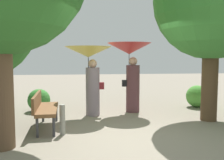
# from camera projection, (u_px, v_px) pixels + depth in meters

# --- Properties ---
(ground_plane) EXTENTS (40.00, 40.00, 0.00)m
(ground_plane) POSITION_uv_depth(u_px,v_px,m) (127.00, 137.00, 5.37)
(ground_plane) COLOR gray
(person_left) EXTENTS (1.33, 1.33, 1.98)m
(person_left) POSITION_uv_depth(u_px,v_px,m) (90.00, 64.00, 7.23)
(person_left) COLOR gray
(person_left) RESTS_ON ground
(person_right) EXTENTS (1.32, 1.32, 2.11)m
(person_right) POSITION_uv_depth(u_px,v_px,m) (130.00, 60.00, 7.70)
(person_right) COLOR #563338
(person_right) RESTS_ON ground
(park_bench) EXTENTS (0.57, 1.52, 0.83)m
(park_bench) POSITION_uv_depth(u_px,v_px,m) (44.00, 107.00, 5.95)
(park_bench) COLOR #38383D
(park_bench) RESTS_ON ground
(bush_path_left) EXTENTS (0.70, 0.70, 0.70)m
(bush_path_left) POSITION_uv_depth(u_px,v_px,m) (39.00, 100.00, 7.91)
(bush_path_left) COLOR #387F33
(bush_path_left) RESTS_ON ground
(bush_path_right) EXTENTS (0.74, 0.74, 0.74)m
(bush_path_right) POSITION_uv_depth(u_px,v_px,m) (197.00, 96.00, 8.57)
(bush_path_right) COLOR #4C9338
(bush_path_right) RESTS_ON ground
(path_marker_post) EXTENTS (0.12, 0.12, 0.66)m
(path_marker_post) POSITION_uv_depth(u_px,v_px,m) (62.00, 120.00, 5.50)
(path_marker_post) COLOR gray
(path_marker_post) RESTS_ON ground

